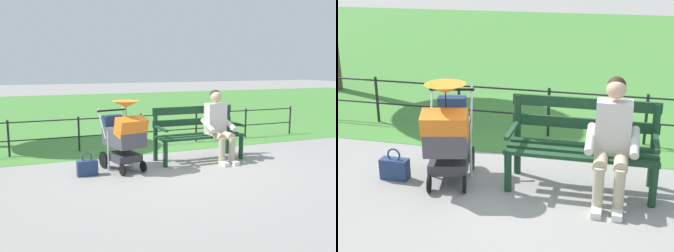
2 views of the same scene
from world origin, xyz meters
The scene contains 7 objects.
ground_plane centered at (0.00, 0.00, 0.00)m, with size 60.00×60.00×0.00m, color gray.
grass_lawn centered at (0.00, -8.80, 0.00)m, with size 40.00×16.00×0.01m, color #478438.
park_bench centered at (-0.60, -0.12, 0.53)m, with size 1.60×0.61×0.96m.
person_on_bench centered at (-0.92, 0.11, 0.68)m, with size 0.53×0.74×1.28m.
stroller centered at (0.83, 0.13, 0.59)m, with size 0.68×0.97×1.15m.
handbag centered at (1.46, 0.22, 0.13)m, with size 0.32×0.14×0.37m.
park_fence centered at (-0.28, -1.57, 0.42)m, with size 7.84×0.04×0.70m.
Camera 1 is at (2.46, 6.07, 1.71)m, focal length 40.89 mm.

